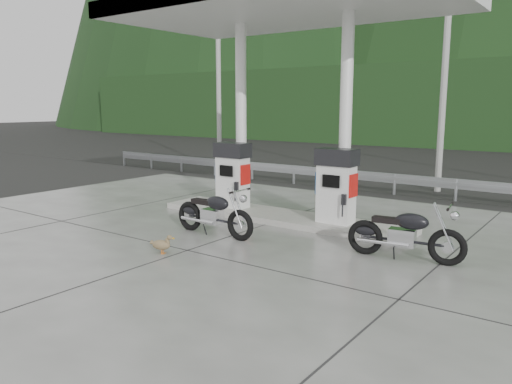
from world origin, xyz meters
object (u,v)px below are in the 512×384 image
Objects in this scene: motorcycle_right at (405,234)px; duck at (161,245)px; gas_pump_right at (336,186)px; gas_pump_left at (233,175)px; motorcycle_left at (214,214)px.

motorcycle_right is 4.47× the size of duck.
duck is at bearing -115.52° from gas_pump_right.
gas_pump_left reaches higher than motorcycle_left.
gas_pump_left is at bearing 120.07° from motorcycle_left.
motorcycle_left reaches higher than duck.
motorcycle_left is 4.28m from motorcycle_right.
motorcycle_right reaches higher than duck.
motorcycle_right is at bearing 11.58° from motorcycle_left.
gas_pump_left reaches higher than motorcycle_right.
gas_pump_left is 3.20m from gas_pump_right.
gas_pump_right is at bearing 0.00° from gas_pump_left.
motorcycle_right is (5.44, -1.45, -0.55)m from gas_pump_left.
gas_pump_right is at bearing 139.12° from motorcycle_right.
motorcycle_right reaches higher than motorcycle_left.
gas_pump_right is 3.02m from motorcycle_left.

